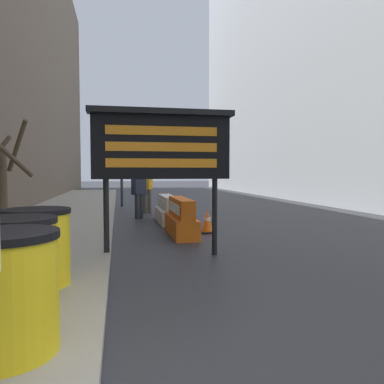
% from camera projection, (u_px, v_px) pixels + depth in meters
% --- Properties ---
extents(bare_tree, '(1.38, 1.53, 2.77)m').
position_uv_depth(bare_tree, '(3.00, 175.00, 9.44)').
color(bare_tree, '#4C3D2D').
rests_on(bare_tree, sidewalk_left).
extents(barrel_drum_foreground, '(0.83, 0.83, 0.95)m').
position_uv_depth(barrel_drum_foreground, '(5.00, 293.00, 2.88)').
color(barrel_drum_foreground, yellow).
rests_on(barrel_drum_foreground, sidewalk_left).
extents(barrel_drum_middle, '(0.83, 0.83, 0.95)m').
position_uv_depth(barrel_drum_middle, '(15.00, 265.00, 3.74)').
color(barrel_drum_middle, yellow).
rests_on(barrel_drum_middle, sidewalk_left).
extents(barrel_drum_back, '(0.83, 0.83, 0.95)m').
position_uv_depth(barrel_drum_back, '(37.00, 247.00, 4.63)').
color(barrel_drum_back, yellow).
rests_on(barrel_drum_back, sidewalk_left).
extents(message_board, '(2.56, 0.36, 2.64)m').
position_uv_depth(message_board, '(162.00, 146.00, 6.64)').
color(message_board, black).
rests_on(message_board, ground_plane).
extents(jersey_barrier_orange_far, '(0.55, 1.99, 0.90)m').
position_uv_depth(jersey_barrier_orange_far, '(181.00, 219.00, 9.04)').
color(jersey_barrier_orange_far, orange).
rests_on(jersey_barrier_orange_far, ground_plane).
extents(jersey_barrier_white, '(0.61, 2.16, 0.81)m').
position_uv_depth(jersey_barrier_white, '(168.00, 211.00, 11.40)').
color(jersey_barrier_white, silver).
rests_on(jersey_barrier_white, ground_plane).
extents(traffic_cone_near, '(0.45, 0.45, 0.80)m').
position_uv_depth(traffic_cone_near, '(169.00, 203.00, 13.89)').
color(traffic_cone_near, black).
rests_on(traffic_cone_near, ground_plane).
extents(traffic_cone_mid, '(0.34, 0.34, 0.61)m').
position_uv_depth(traffic_cone_mid, '(207.00, 221.00, 9.39)').
color(traffic_cone_mid, black).
rests_on(traffic_cone_mid, ground_plane).
extents(traffic_light_near_curb, '(0.28, 0.44, 3.95)m').
position_uv_depth(traffic_light_near_curb, '(121.00, 142.00, 16.39)').
color(traffic_light_near_curb, '#2D2D30').
rests_on(traffic_light_near_curb, ground_plane).
extents(pedestrian_worker, '(0.44, 0.55, 1.84)m').
position_uv_depth(pedestrian_worker, '(147.00, 184.00, 13.93)').
color(pedestrian_worker, '#514C42').
rests_on(pedestrian_worker, ground_plane).
extents(pedestrian_passerby, '(0.50, 0.45, 1.64)m').
position_uv_depth(pedestrian_passerby, '(139.00, 189.00, 12.23)').
color(pedestrian_passerby, '#333338').
rests_on(pedestrian_passerby, ground_plane).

